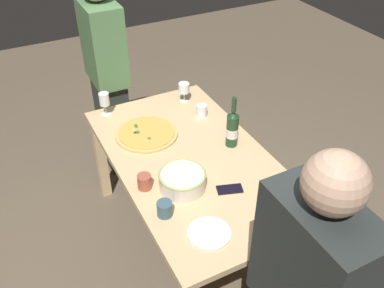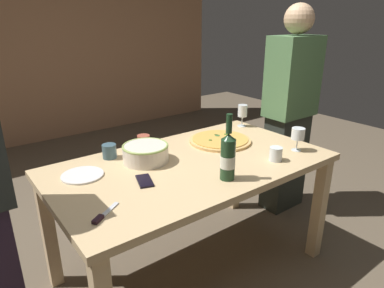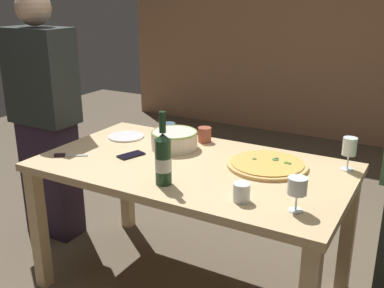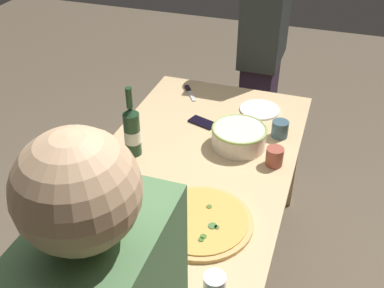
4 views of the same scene
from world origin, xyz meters
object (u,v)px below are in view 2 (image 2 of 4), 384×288
at_px(wine_glass_near_pizza, 242,112).
at_px(cell_phone, 145,181).
at_px(wine_glass_by_bottle, 298,134).
at_px(cup_amber, 109,151).
at_px(dining_table, 192,176).
at_px(person_host, 290,112).
at_px(serving_bowl, 146,152).
at_px(side_plate, 82,175).
at_px(cup_ceramic, 276,154).
at_px(pizza, 220,140).
at_px(cup_spare, 144,142).
at_px(wine_bottle, 228,156).
at_px(pizza_knife, 103,215).

xyz_separation_m(wine_glass_near_pizza, cell_phone, (-1.06, -0.37, -0.11)).
relative_size(wine_glass_by_bottle, cup_amber, 1.74).
xyz_separation_m(dining_table, cell_phone, (-0.35, -0.06, 0.10)).
relative_size(dining_table, person_host, 0.98).
distance_m(wine_glass_near_pizza, wine_glass_by_bottle, 0.58).
xyz_separation_m(cell_phone, person_host, (1.45, 0.23, 0.07)).
distance_m(serving_bowl, cup_amber, 0.23).
height_order(serving_bowl, wine_glass_by_bottle, wine_glass_by_bottle).
bearing_deg(dining_table, side_plate, 161.15).
distance_m(dining_table, side_plate, 0.61).
xyz_separation_m(cup_ceramic, person_host, (0.70, 0.45, 0.04)).
height_order(wine_glass_by_bottle, cup_ceramic, wine_glass_by_bottle).
bearing_deg(side_plate, dining_table, -18.85).
height_order(dining_table, cell_phone, cell_phone).
distance_m(dining_table, cup_amber, 0.51).
relative_size(dining_table, side_plate, 7.33).
bearing_deg(cell_phone, pizza, 35.18).
relative_size(pizza, wine_glass_near_pizza, 2.46).
bearing_deg(wine_glass_near_pizza, person_host, -20.28).
height_order(serving_bowl, wine_glass_near_pizza, wine_glass_near_pizza).
xyz_separation_m(wine_glass_by_bottle, cup_spare, (-0.74, 0.61, -0.06)).
xyz_separation_m(cup_amber, side_plate, (-0.22, -0.14, -0.04)).
xyz_separation_m(dining_table, wine_glass_near_pizza, (0.72, 0.31, 0.21)).
xyz_separation_m(pizza, person_host, (0.75, 0.02, 0.07)).
bearing_deg(person_host, cup_amber, -15.46).
bearing_deg(wine_glass_by_bottle, cup_amber, 148.85).
height_order(wine_bottle, cup_spare, wine_bottle).
distance_m(side_plate, pizza_knife, 0.44).
relative_size(wine_glass_near_pizza, cell_phone, 1.16).
bearing_deg(cup_amber, serving_bowl, -49.90).
xyz_separation_m(wine_glass_by_bottle, person_host, (0.47, 0.43, -0.03)).
bearing_deg(side_plate, wine_bottle, -39.55).
bearing_deg(person_host, serving_bowl, -8.65).
relative_size(wine_glass_near_pizza, cup_spare, 1.92).
bearing_deg(wine_glass_near_pizza, pizza_knife, -158.02).
xyz_separation_m(wine_bottle, cell_phone, (-0.36, 0.23, -0.12)).
distance_m(serving_bowl, pizza_knife, 0.60).
height_order(dining_table, serving_bowl, serving_bowl).
xyz_separation_m(wine_bottle, pizza_knife, (-0.66, 0.05, -0.12)).
bearing_deg(serving_bowl, cell_phone, -121.51).
bearing_deg(pizza, cup_ceramic, -84.16).
xyz_separation_m(wine_bottle, cup_spare, (-0.12, 0.64, -0.08)).
xyz_separation_m(cup_spare, side_plate, (-0.46, -0.16, -0.04)).
height_order(wine_glass_near_pizza, pizza_knife, wine_glass_near_pizza).
height_order(wine_glass_near_pizza, side_plate, wine_glass_near_pizza).
relative_size(pizza, side_plate, 1.89).
height_order(serving_bowl, cup_spare, serving_bowl).
xyz_separation_m(cup_spare, cell_phone, (-0.23, -0.41, -0.04)).
bearing_deg(side_plate, wine_glass_near_pizza, 5.24).
xyz_separation_m(cup_spare, person_host, (1.21, -0.18, 0.03)).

